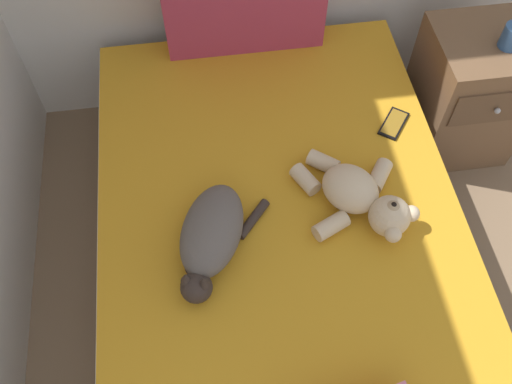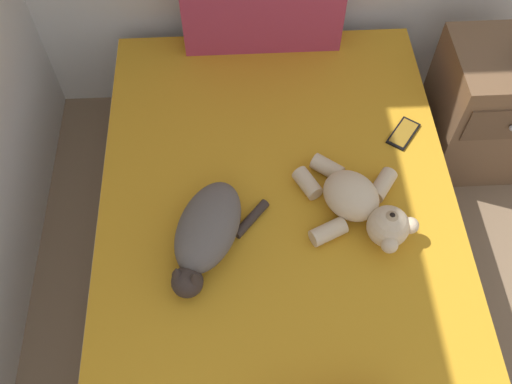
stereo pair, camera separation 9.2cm
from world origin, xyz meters
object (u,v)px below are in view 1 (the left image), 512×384
(bed, at_px, (282,265))
(cat, at_px, (211,236))
(nightstand, at_px, (468,93))
(teddy_bear, at_px, (361,197))
(cell_phone, at_px, (394,123))

(bed, distance_m, cat, 0.39)
(cat, xyz_separation_m, nightstand, (1.17, 0.67, -0.23))
(bed, bearing_deg, nightstand, 35.59)
(teddy_bear, bearing_deg, bed, -165.19)
(bed, bearing_deg, teddy_bear, 14.81)
(teddy_bear, height_order, cell_phone, teddy_bear)
(nightstand, bearing_deg, cell_phone, -150.09)
(teddy_bear, xyz_separation_m, nightstand, (0.66, 0.59, -0.23))
(bed, bearing_deg, cat, -177.89)
(bed, distance_m, nightstand, 1.14)
(cat, relative_size, teddy_bear, 0.99)
(nightstand, bearing_deg, cat, -150.14)
(cat, height_order, cell_phone, cat)
(bed, xyz_separation_m, nightstand, (0.92, 0.66, 0.07))
(teddy_bear, bearing_deg, cat, -171.15)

